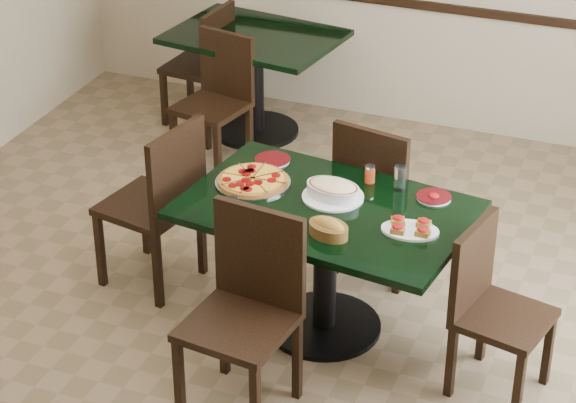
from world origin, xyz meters
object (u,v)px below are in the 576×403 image
at_px(main_table, 326,237).
at_px(chair_left, 161,197).
at_px(chair_right, 490,301).
at_px(back_chair_near, 218,93).
at_px(back_table, 255,64).
at_px(lasagna_casserole, 333,190).
at_px(bruschetta_platter, 410,228).
at_px(bread_basket, 329,228).
at_px(chair_near, 248,300).
at_px(back_chair_left, 206,59).
at_px(chair_far, 379,191).
at_px(pepperoni_pizza, 253,180).

xyz_separation_m(main_table, chair_left, (-0.98, 0.08, -0.00)).
xyz_separation_m(chair_right, back_chair_near, (-2.21, 1.73, 0.01)).
bearing_deg(chair_right, back_table, 56.94).
xyz_separation_m(lasagna_casserole, bruschetta_platter, (0.46, -0.18, -0.02)).
xyz_separation_m(bread_basket, bruschetta_platter, (0.36, 0.17, -0.02)).
height_order(chair_near, back_chair_left, chair_near).
distance_m(chair_far, lasagna_casserole, 0.58).
distance_m(chair_near, bread_basket, 0.53).
xyz_separation_m(chair_far, pepperoni_pizza, (-0.53, -0.52, 0.23)).
distance_m(main_table, chair_near, 0.69).
distance_m(back_table, back_chair_near, 0.50).
bearing_deg(lasagna_casserole, chair_near, -92.70).
bearing_deg(bruschetta_platter, chair_near, -142.93).
distance_m(chair_near, back_chair_near, 2.54).
relative_size(chair_left, lasagna_casserole, 3.14).
xyz_separation_m(chair_right, pepperoni_pizza, (-1.33, 0.24, 0.27)).
height_order(chair_right, chair_left, chair_left).
height_order(pepperoni_pizza, lasagna_casserole, lasagna_casserole).
distance_m(bread_basket, bruschetta_platter, 0.40).
height_order(chair_near, back_chair_near, chair_near).
distance_m(back_chair_near, bread_basket, 2.35).
relative_size(chair_far, chair_left, 0.96).
relative_size(main_table, back_table, 1.24).
xyz_separation_m(main_table, chair_far, (0.09, 0.61, -0.03)).
bearing_deg(pepperoni_pizza, lasagna_casserole, 0.84).
bearing_deg(bruschetta_platter, back_chair_near, 130.17).
bearing_deg(back_chair_near, back_chair_left, 134.36).
bearing_deg(pepperoni_pizza, bread_basket, -32.91).
xyz_separation_m(back_table, back_chair_left, (-0.39, 0.02, -0.03)).
relative_size(chair_near, bread_basket, 4.05).
relative_size(chair_near, pepperoni_pizza, 2.55).
bearing_deg(bread_basket, back_chair_left, 145.65).
distance_m(chair_far, back_chair_near, 1.72).
xyz_separation_m(chair_far, bruschetta_platter, (0.37, -0.70, 0.23)).
bearing_deg(chair_right, back_chair_near, 64.90).
relative_size(chair_right, bread_basket, 3.55).
height_order(chair_right, lasagna_casserole, chair_right).
bearing_deg(back_chair_near, chair_left, -64.99).
bearing_deg(back_table, chair_right, -37.99).
bearing_deg(back_chair_near, bruschetta_platter, -30.89).
bearing_deg(main_table, bread_basket, -60.89).
distance_m(chair_near, lasagna_casserole, 0.81).
distance_m(chair_left, bread_basket, 1.16).
height_order(back_chair_near, pepperoni_pizza, back_chair_near).
height_order(back_table, back_chair_near, back_chair_near).
bearing_deg(chair_near, pepperoni_pizza, 117.72).
bearing_deg(lasagna_casserole, chair_left, -170.90).
relative_size(back_table, back_chair_left, 1.39).
height_order(chair_left, back_chair_left, chair_left).
height_order(chair_right, bruschetta_platter, chair_right).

